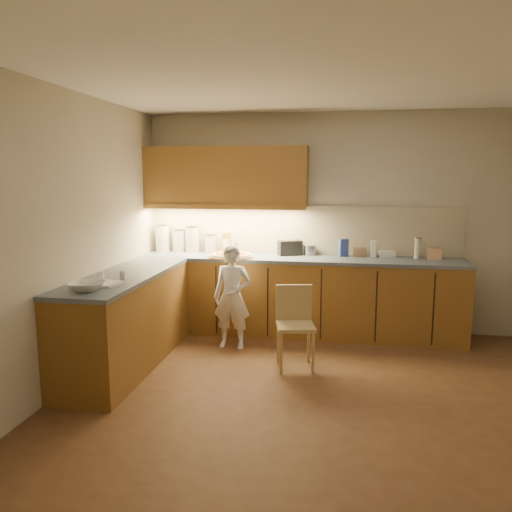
{
  "coord_description": "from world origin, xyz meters",
  "views": [
    {
      "loc": [
        0.11,
        -4.04,
        1.85
      ],
      "look_at": [
        -0.8,
        1.2,
        1.0
      ],
      "focal_mm": 35.0,
      "sensor_mm": 36.0,
      "label": 1
    }
  ],
  "objects_px": {
    "wooden_chair": "(295,320)",
    "oil_jug": "(227,242)",
    "toaster": "(290,248)",
    "pizza_on_board": "(231,255)",
    "child": "(232,297)"
  },
  "relations": [
    {
      "from": "child",
      "to": "oil_jug",
      "type": "xyz_separation_m",
      "value": [
        -0.23,
        0.73,
        0.5
      ]
    },
    {
      "from": "child",
      "to": "wooden_chair",
      "type": "xyz_separation_m",
      "value": [
        0.72,
        -0.43,
        -0.1
      ]
    },
    {
      "from": "child",
      "to": "toaster",
      "type": "bearing_deg",
      "value": 56.76
    },
    {
      "from": "pizza_on_board",
      "to": "oil_jug",
      "type": "bearing_deg",
      "value": 112.59
    },
    {
      "from": "oil_jug",
      "to": "wooden_chair",
      "type": "bearing_deg",
      "value": -50.63
    },
    {
      "from": "pizza_on_board",
      "to": "child",
      "type": "relative_size",
      "value": 0.47
    },
    {
      "from": "pizza_on_board",
      "to": "wooden_chair",
      "type": "distance_m",
      "value": 1.31
    },
    {
      "from": "oil_jug",
      "to": "toaster",
      "type": "xyz_separation_m",
      "value": [
        0.77,
        0.02,
        -0.05
      ]
    },
    {
      "from": "oil_jug",
      "to": "toaster",
      "type": "distance_m",
      "value": 0.77
    },
    {
      "from": "child",
      "to": "pizza_on_board",
      "type": "bearing_deg",
      "value": 107.06
    },
    {
      "from": "wooden_chair",
      "to": "oil_jug",
      "type": "height_order",
      "value": "oil_jug"
    },
    {
      "from": "toaster",
      "to": "child",
      "type": "bearing_deg",
      "value": -148.34
    },
    {
      "from": "pizza_on_board",
      "to": "toaster",
      "type": "height_order",
      "value": "pizza_on_board"
    },
    {
      "from": "pizza_on_board",
      "to": "toaster",
      "type": "bearing_deg",
      "value": 23.03
    },
    {
      "from": "oil_jug",
      "to": "toaster",
      "type": "height_order",
      "value": "oil_jug"
    }
  ]
}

